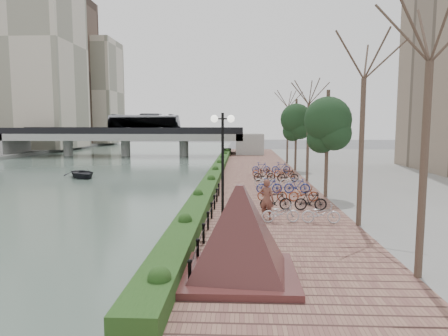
# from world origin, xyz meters

# --- Properties ---
(ground) EXTENTS (220.00, 220.00, 0.00)m
(ground) POSITION_xyz_m (0.00, 0.00, 0.00)
(ground) COLOR #59595B
(ground) RESTS_ON ground
(river_water) EXTENTS (30.00, 130.00, 0.02)m
(river_water) POSITION_xyz_m (-15.00, 25.00, 0.01)
(river_water) COLOR #4E6158
(river_water) RESTS_ON ground
(promenade) EXTENTS (8.00, 75.00, 0.50)m
(promenade) POSITION_xyz_m (4.00, 17.50, 0.25)
(promenade) COLOR brown
(promenade) RESTS_ON ground
(hedge) EXTENTS (1.10, 56.00, 0.60)m
(hedge) POSITION_xyz_m (0.60, 20.00, 0.80)
(hedge) COLOR #1B3A15
(hedge) RESTS_ON promenade
(chain_fence) EXTENTS (0.10, 14.10, 0.70)m
(chain_fence) POSITION_xyz_m (1.40, 2.00, 0.85)
(chain_fence) COLOR black
(chain_fence) RESTS_ON promenade
(granite_monument) EXTENTS (5.22, 5.22, 2.73)m
(granite_monument) POSITION_xyz_m (2.76, -4.24, 1.88)
(granite_monument) COLOR #3F1E1B
(granite_monument) RESTS_ON promenade
(lamppost) EXTENTS (1.02, 0.32, 4.94)m
(lamppost) POSITION_xyz_m (2.00, 1.42, 4.05)
(lamppost) COLOR black
(lamppost) RESTS_ON promenade
(motorcycle) EXTENTS (0.83, 1.70, 1.02)m
(motorcycle) POSITION_xyz_m (2.68, -1.25, 1.01)
(motorcycle) COLOR black
(motorcycle) RESTS_ON promenade
(pedestrian) EXTENTS (0.81, 0.67, 1.89)m
(pedestrian) POSITION_xyz_m (4.00, 3.03, 1.45)
(pedestrian) COLOR brown
(pedestrian) RESTS_ON promenade
(bicycle_parking) EXTENTS (2.40, 19.89, 1.00)m
(bicycle_parking) POSITION_xyz_m (5.50, 11.29, 0.97)
(bicycle_parking) COLOR silver
(bicycle_parking) RESTS_ON promenade
(street_trees) EXTENTS (3.20, 37.12, 6.80)m
(street_trees) POSITION_xyz_m (8.00, 12.68, 3.69)
(street_trees) COLOR #3D2C24
(street_trees) RESTS_ON promenade
(bridge) EXTENTS (36.00, 10.77, 6.50)m
(bridge) POSITION_xyz_m (-14.38, 45.00, 3.37)
(bridge) COLOR gray
(bridge) RESTS_ON ground
(boat) EXTENTS (4.52, 4.70, 0.79)m
(boat) POSITION_xyz_m (-11.86, 20.33, 0.42)
(boat) COLOR black
(boat) RESTS_ON river_water
(far_buildings) EXTENTS (35.00, 38.00, 38.00)m
(far_buildings) POSITION_xyz_m (-41.66, 65.91, 16.12)
(far_buildings) COLOR #BFB49F
(far_buildings) RESTS_ON far_bank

